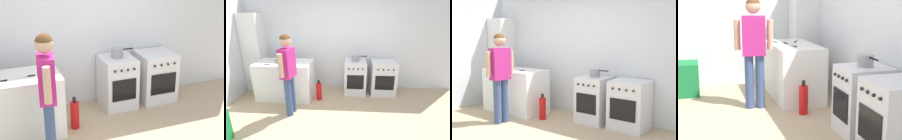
% 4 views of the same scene
% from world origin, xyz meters
% --- Properties ---
extents(ground_plane, '(8.00, 8.00, 0.00)m').
position_xyz_m(ground_plane, '(0.00, 0.00, 0.00)').
color(ground_plane, tan).
extents(back_wall, '(6.00, 0.10, 2.60)m').
position_xyz_m(back_wall, '(0.00, 1.95, 1.30)').
color(back_wall, silver).
rests_on(back_wall, ground).
extents(side_wall_left, '(0.10, 3.10, 2.60)m').
position_xyz_m(side_wall_left, '(-2.60, 0.40, 1.30)').
color(side_wall_left, silver).
rests_on(side_wall_left, ground).
extents(counter_unit, '(1.30, 0.70, 0.90)m').
position_xyz_m(counter_unit, '(-1.35, 1.20, 0.45)').
color(counter_unit, white).
rests_on(counter_unit, ground).
extents(oven_left, '(0.54, 0.62, 0.85)m').
position_xyz_m(oven_left, '(0.35, 1.58, 0.43)').
color(oven_left, silver).
rests_on(oven_left, ground).
extents(oven_right, '(0.61, 0.62, 0.85)m').
position_xyz_m(oven_right, '(1.05, 1.58, 0.43)').
color(oven_right, silver).
rests_on(oven_right, ground).
extents(pot, '(0.37, 0.19, 0.15)m').
position_xyz_m(pot, '(0.35, 1.59, 0.92)').
color(pot, gray).
rests_on(pot, oven_left).
extents(knife_utility, '(0.25, 0.06, 0.01)m').
position_xyz_m(knife_utility, '(-1.15, 1.14, 0.90)').
color(knife_utility, silver).
rests_on(knife_utility, counter_unit).
extents(knife_paring, '(0.21, 0.05, 0.01)m').
position_xyz_m(knife_paring, '(-1.50, 1.10, 0.91)').
color(knife_paring, silver).
rests_on(knife_paring, counter_unit).
extents(knife_chef, '(0.30, 0.12, 0.01)m').
position_xyz_m(knife_chef, '(-1.73, 0.94, 0.90)').
color(knife_chef, silver).
rests_on(knife_chef, counter_unit).
extents(knife_bread, '(0.33, 0.18, 0.01)m').
position_xyz_m(knife_bread, '(-1.67, 1.34, 0.90)').
color(knife_bread, silver).
rests_on(knife_bread, counter_unit).
extents(person, '(0.25, 0.56, 1.66)m').
position_xyz_m(person, '(-1.00, 0.48, 0.99)').
color(person, '#384C7A').
rests_on(person, ground).
extents(fire_extinguisher, '(0.13, 0.13, 0.50)m').
position_xyz_m(fire_extinguisher, '(-0.52, 1.10, 0.22)').
color(fire_extinguisher, red).
rests_on(fire_extinguisher, ground).
extents(recycling_crate_lower, '(0.52, 0.36, 0.28)m').
position_xyz_m(recycling_crate_lower, '(-2.02, -0.49, 0.14)').
color(recycling_crate_lower, '#197238').
rests_on(recycling_crate_lower, ground).
extents(recycling_crate_upper, '(0.52, 0.36, 0.28)m').
position_xyz_m(recycling_crate_upper, '(-2.02, -0.49, 0.42)').
color(recycling_crate_upper, '#197238').
rests_on(recycling_crate_upper, recycling_crate_lower).
extents(larder_cabinet, '(0.48, 0.44, 2.00)m').
position_xyz_m(larder_cabinet, '(-2.30, 1.68, 1.00)').
color(larder_cabinet, white).
rests_on(larder_cabinet, ground).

